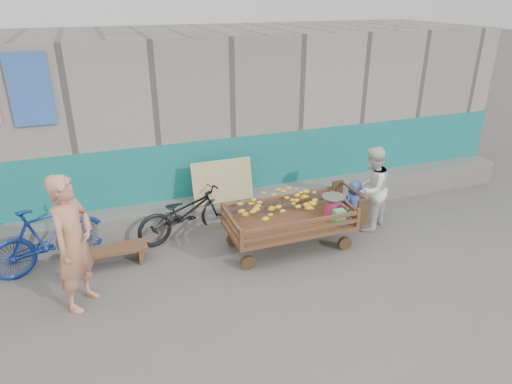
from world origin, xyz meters
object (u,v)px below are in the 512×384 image
object	(u,v)px
woman	(371,189)
bicycle_blue	(49,237)
bench	(109,253)
vendor_man	(74,243)
bicycle_dark	(186,212)
banana_cart	(287,213)
child	(354,204)

from	to	relation	value
woman	bicycle_blue	world-z (taller)	woman
bench	vendor_man	distance (m)	1.11
bench	vendor_man	world-z (taller)	vendor_man
bicycle_dark	banana_cart	bearing A→B (deg)	-137.82
bench	bicycle_blue	world-z (taller)	bicycle_blue
vendor_man	child	size ratio (longest dim) A/B	2.13
bicycle_dark	bench	bearing A→B (deg)	96.07
child	bicycle_blue	world-z (taller)	bicycle_blue
woman	bicycle_dark	world-z (taller)	woman
bench	child	world-z (taller)	child
woman	bicycle_dark	distance (m)	3.01
banana_cart	bench	xyz separation A→B (m)	(-2.59, 0.43, -0.40)
child	bicycle_blue	xyz separation A→B (m)	(-4.68, 0.42, 0.07)
bench	bicycle_blue	bearing A→B (deg)	160.83
bench	child	bearing A→B (deg)	-2.28
banana_cart	bicycle_dark	size ratio (longest dim) A/B	1.26
banana_cart	bicycle_dark	xyz separation A→B (m)	(-1.36, 0.89, -0.17)
bicycle_dark	bicycle_blue	xyz separation A→B (m)	(-1.99, -0.20, 0.06)
banana_cart	woman	distance (m)	1.54
child	bicycle_dark	xyz separation A→B (m)	(-2.69, 0.62, 0.02)
banana_cart	bicycle_blue	world-z (taller)	bicycle_blue
child	bicycle_dark	bearing A→B (deg)	-23.60
bench	banana_cart	bearing A→B (deg)	-9.36
bicycle_blue	banana_cart	bearing A→B (deg)	-122.74
banana_cart	bicycle_blue	distance (m)	3.43
bench	bicycle_dark	distance (m)	1.34
child	vendor_man	bearing A→B (deg)	-2.19
bicycle_blue	woman	bearing A→B (deg)	-117.60
bicycle_dark	vendor_man	bearing A→B (deg)	113.51
vendor_man	woman	distance (m)	4.53
child	banana_cart	bearing A→B (deg)	0.94
woman	bicycle_dark	bearing A→B (deg)	-47.37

